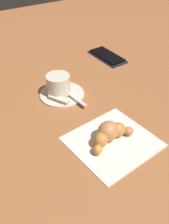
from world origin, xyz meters
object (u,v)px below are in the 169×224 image
object	(u,v)px
napkin	(112,141)
cell_phone	(107,56)
espresso_cup	(59,83)
teaspoon	(65,90)
sugar_packet	(59,99)
croissant	(109,133)
saucer	(62,93)

from	to	relation	value
napkin	cell_phone	distance (m)	0.40
espresso_cup	cell_phone	distance (m)	0.26
teaspoon	cell_phone	world-z (taller)	teaspoon
espresso_cup	sugar_packet	bearing A→B (deg)	150.48
teaspoon	cell_phone	bearing A→B (deg)	-61.70
espresso_cup	cell_phone	bearing A→B (deg)	-64.48
sugar_packet	napkin	bearing A→B (deg)	-17.99
croissant	sugar_packet	bearing A→B (deg)	9.20
teaspoon	napkin	world-z (taller)	teaspoon
espresso_cup	napkin	bearing A→B (deg)	-175.89
saucer	cell_phone	distance (m)	0.26
teaspoon	croissant	distance (m)	0.21
espresso_cup	napkin	world-z (taller)	espresso_cup
espresso_cup	cell_phone	size ratio (longest dim) A/B	0.62
saucer	cell_phone	xyz separation A→B (m)	(0.12, -0.23, 0.00)
cell_phone	teaspoon	bearing A→B (deg)	118.30
teaspoon	croissant	world-z (taller)	croissant
teaspoon	saucer	bearing A→B (deg)	79.26
espresso_cup	sugar_packet	size ratio (longest dim) A/B	1.51
napkin	teaspoon	bearing A→B (deg)	0.64
teaspoon	croissant	xyz separation A→B (m)	(-0.21, 0.00, 0.01)
croissant	cell_phone	bearing A→B (deg)	-34.23
sugar_packet	cell_phone	world-z (taller)	sugar_packet
teaspoon	napkin	distance (m)	0.22
espresso_cup	teaspoon	size ratio (longest dim) A/B	0.67
saucer	napkin	xyz separation A→B (m)	(-0.22, -0.01, -0.00)
sugar_packet	saucer	bearing A→B (deg)	112.19
croissant	saucer	bearing A→B (deg)	1.99
sugar_packet	napkin	size ratio (longest dim) A/B	0.34
sugar_packet	croissant	bearing A→B (deg)	-18.98
saucer	sugar_packet	size ratio (longest dim) A/B	2.05
napkin	cell_phone	bearing A→B (deg)	-33.08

